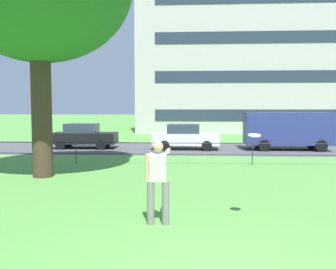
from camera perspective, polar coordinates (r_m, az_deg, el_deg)
The scene contains 8 objects.
street_strip at distance 22.68m, azimuth 5.36°, elevation -2.15°, with size 80.00×7.53×0.01m, color #4C4C51.
park_fence at distance 15.96m, azimuth 6.25°, elevation -2.38°, with size 35.35×0.04×1.00m.
person_thrower at distance 7.69m, azimuth -1.57°, elevation -7.14°, with size 0.52×0.77×1.78m.
frisbee at distance 7.83m, azimuth 13.50°, elevation -0.12°, with size 0.29×0.29×0.06m.
car_black_center at distance 23.08m, azimuth -13.18°, elevation -0.20°, with size 4.03×1.87×1.54m.
car_white_far_left at distance 21.88m, azimuth 2.76°, elevation -0.33°, with size 4.04×1.89×1.54m.
panel_van_right at distance 22.75m, azimuth 18.35°, elevation 0.88°, with size 5.05×2.20×2.24m.
apartment_building_background at distance 41.16m, azimuth 13.53°, elevation 11.12°, with size 25.06×10.69×15.15m.
Camera 1 is at (-0.84, -4.61, 2.46)m, focal length 38.57 mm.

